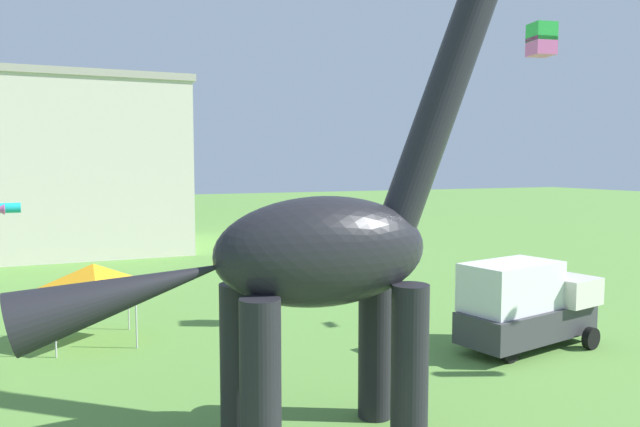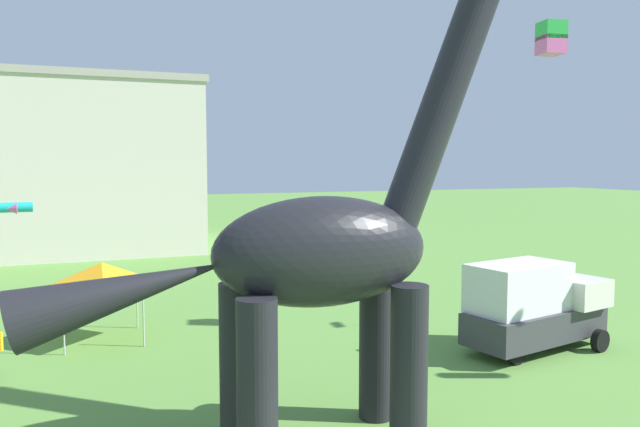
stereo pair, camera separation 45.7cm
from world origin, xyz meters
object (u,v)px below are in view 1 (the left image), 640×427
at_px(festival_canopy_tent, 93,276).
at_px(kite_mid_right, 0,208).
at_px(dinosaur_sculpture, 321,252).
at_px(kite_mid_left, 542,40).
at_px(parked_box_truck, 526,304).

bearing_deg(festival_canopy_tent, kite_mid_right, 125.22).
xyz_separation_m(dinosaur_sculpture, kite_mid_left, (11.90, 5.82, 6.88)).
bearing_deg(parked_box_truck, kite_mid_left, 29.91).
xyz_separation_m(parked_box_truck, kite_mid_right, (-17.71, 11.70, 3.18)).
distance_m(dinosaur_sculpture, kite_mid_right, 17.55).
bearing_deg(festival_canopy_tent, parked_box_truck, -25.79).
bearing_deg(kite_mid_left, kite_mid_right, 153.58).
relative_size(parked_box_truck, festival_canopy_tent, 1.87).
height_order(parked_box_truck, kite_mid_left, kite_mid_left).
xyz_separation_m(kite_mid_right, kite_mid_left, (19.82, -9.85, 6.72)).
bearing_deg(dinosaur_sculpture, parked_box_truck, 30.92).
distance_m(kite_mid_right, kite_mid_left, 23.13).
distance_m(festival_canopy_tent, kite_mid_left, 19.43).
relative_size(dinosaur_sculpture, festival_canopy_tent, 4.10).
relative_size(parked_box_truck, kite_mid_right, 3.77).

